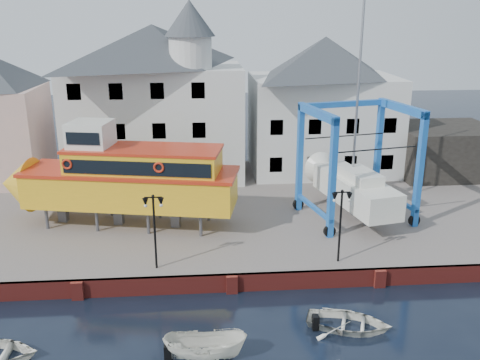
{
  "coord_description": "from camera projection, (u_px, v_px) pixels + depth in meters",
  "views": [
    {
      "loc": [
        -1.6,
        -25.14,
        14.4
      ],
      "look_at": [
        1.0,
        7.0,
        4.0
      ],
      "focal_mm": 40.0,
      "sensor_mm": 36.0,
      "label": 1
    }
  ],
  "objects": [
    {
      "name": "hardstanding",
      "position": [
        222.0,
        209.0,
        38.67
      ],
      "size": [
        44.0,
        22.0,
        1.0
      ],
      "primitive_type": "cube",
      "color": "#635C58",
      "rests_on": "ground"
    },
    {
      "name": "ground",
      "position": [
        232.0,
        292.0,
        28.39
      ],
      "size": [
        140.0,
        140.0,
        0.0
      ],
      "primitive_type": "plane",
      "color": "black",
      "rests_on": "ground"
    },
    {
      "name": "lamp_post_left",
      "position": [
        154.0,
        213.0,
        27.94
      ],
      "size": [
        1.12,
        0.32,
        4.2
      ],
      "color": "black",
      "rests_on": "hardstanding"
    },
    {
      "name": "quay_wall",
      "position": [
        232.0,
        283.0,
        28.34
      ],
      "size": [
        44.0,
        0.47,
        1.0
      ],
      "color": "maroon",
      "rests_on": "ground"
    },
    {
      "name": "tour_boat",
      "position": [
        116.0,
        177.0,
        33.84
      ],
      "size": [
        15.88,
        6.68,
        6.73
      ],
      "rotation": [
        0.0,
        0.0,
        -0.2
      ],
      "color": "#59595E",
      "rests_on": "hardstanding"
    },
    {
      "name": "motorboat_b",
      "position": [
        348.0,
        328.0,
        25.21
      ],
      "size": [
        4.64,
        3.95,
        0.81
      ],
      "primitive_type": "imported",
      "rotation": [
        0.0,
        0.0,
        1.23
      ],
      "color": "white",
      "rests_on": "ground"
    },
    {
      "name": "travel_lift",
      "position": [
        350.0,
        179.0,
        35.96
      ],
      "size": [
        7.69,
        9.84,
        14.42
      ],
      "rotation": [
        0.0,
        0.0,
        0.21
      ],
      "color": "#1578C5",
      "rests_on": "hardstanding"
    },
    {
      "name": "building_white_main",
      "position": [
        156.0,
        99.0,
        43.21
      ],
      "size": [
        14.0,
        8.3,
        14.0
      ],
      "color": "silver",
      "rests_on": "hardstanding"
    },
    {
      "name": "building_white_right",
      "position": [
        323.0,
        105.0,
        45.08
      ],
      "size": [
        12.0,
        8.0,
        11.2
      ],
      "color": "silver",
      "rests_on": "hardstanding"
    },
    {
      "name": "motorboat_a",
      "position": [
        205.0,
        358.0,
        23.05
      ],
      "size": [
        3.72,
        1.67,
        1.4
      ],
      "primitive_type": "imported",
      "rotation": [
        0.0,
        0.0,
        1.48
      ],
      "color": "white",
      "rests_on": "ground"
    },
    {
      "name": "lamp_post_right",
      "position": [
        341.0,
        208.0,
        28.71
      ],
      "size": [
        1.12,
        0.32,
        4.2
      ],
      "color": "black",
      "rests_on": "hardstanding"
    },
    {
      "name": "shed_dark",
      "position": [
        443.0,
        150.0,
        45.05
      ],
      "size": [
        8.0,
        7.0,
        4.0
      ],
      "primitive_type": "cube",
      "color": "black",
      "rests_on": "hardstanding"
    }
  ]
}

